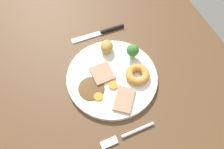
% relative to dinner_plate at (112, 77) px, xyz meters
% --- Properties ---
extents(dining_table, '(1.20, 0.84, 0.04)m').
position_rel_dinner_plate_xyz_m(dining_table, '(-0.04, 0.02, -0.02)').
color(dining_table, brown).
rests_on(dining_table, ground).
extents(dinner_plate, '(0.27, 0.27, 0.01)m').
position_rel_dinner_plate_xyz_m(dinner_plate, '(0.00, 0.00, 0.00)').
color(dinner_plate, white).
rests_on(dinner_plate, dining_table).
extents(gravy_pool, '(0.08, 0.08, 0.00)m').
position_rel_dinner_plate_xyz_m(gravy_pool, '(-0.02, 0.07, 0.01)').
color(gravy_pool, '#563819').
rests_on(gravy_pool, dinner_plate).
extents(meat_slice_main, '(0.07, 0.06, 0.01)m').
position_rel_dinner_plate_xyz_m(meat_slice_main, '(0.02, 0.02, 0.01)').
color(meat_slice_main, tan).
rests_on(meat_slice_main, dinner_plate).
extents(meat_slice_under, '(0.09, 0.08, 0.01)m').
position_rel_dinner_plate_xyz_m(meat_slice_under, '(-0.08, -0.00, 0.01)').
color(meat_slice_under, tan).
rests_on(meat_slice_under, dinner_plate).
extents(yorkshire_pudding, '(0.07, 0.07, 0.02)m').
position_rel_dinner_plate_xyz_m(yorkshire_pudding, '(-0.03, -0.07, 0.02)').
color(yorkshire_pudding, '#C68938').
rests_on(yorkshire_pudding, dinner_plate).
extents(roast_potato_left, '(0.06, 0.05, 0.04)m').
position_rel_dinner_plate_xyz_m(roast_potato_left, '(0.10, -0.02, 0.02)').
color(roast_potato_left, '#BC8C42').
rests_on(roast_potato_left, dinner_plate).
extents(carrot_coin_front, '(0.03, 0.03, 0.00)m').
position_rel_dinner_plate_xyz_m(carrot_coin_front, '(-0.05, 0.06, 0.01)').
color(carrot_coin_front, orange).
rests_on(carrot_coin_front, dinner_plate).
extents(carrot_coin_back, '(0.03, 0.03, 0.01)m').
position_rel_dinner_plate_xyz_m(carrot_coin_back, '(-0.03, 0.01, 0.01)').
color(carrot_coin_back, orange).
rests_on(carrot_coin_back, dinner_plate).
extents(broccoli_floret, '(0.04, 0.04, 0.05)m').
position_rel_dinner_plate_xyz_m(broccoli_floret, '(0.04, -0.08, 0.04)').
color(broccoli_floret, '#8CB766').
rests_on(broccoli_floret, dinner_plate).
extents(fork, '(0.02, 0.15, 0.01)m').
position_rel_dinner_plate_xyz_m(fork, '(-0.17, 0.03, -0.00)').
color(fork, silver).
rests_on(fork, dining_table).
extents(knife, '(0.02, 0.19, 0.01)m').
position_rel_dinner_plate_xyz_m(knife, '(0.18, -0.04, -0.00)').
color(knife, black).
rests_on(knife, dining_table).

